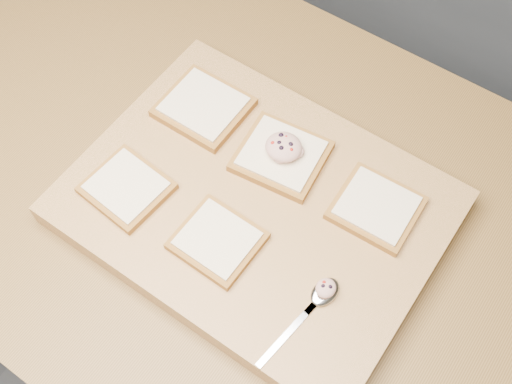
% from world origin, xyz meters
% --- Properties ---
extents(ground, '(4.00, 4.00, 0.00)m').
position_xyz_m(ground, '(0.00, 0.00, 0.00)').
color(ground, '#515459').
rests_on(ground, ground).
extents(island_counter, '(2.00, 0.80, 0.90)m').
position_xyz_m(island_counter, '(0.00, 0.00, 0.45)').
color(island_counter, slate).
rests_on(island_counter, ground).
extents(cutting_board, '(0.52, 0.40, 0.04)m').
position_xyz_m(cutting_board, '(0.00, -0.02, 0.92)').
color(cutting_board, tan).
rests_on(cutting_board, island_counter).
extents(bread_far_left, '(0.13, 0.12, 0.02)m').
position_xyz_m(bread_far_left, '(-0.16, 0.07, 0.95)').
color(bread_far_left, '#955D26').
rests_on(bread_far_left, cutting_board).
extents(bread_far_center, '(0.14, 0.13, 0.02)m').
position_xyz_m(bread_far_center, '(-0.01, 0.06, 0.95)').
color(bread_far_center, '#955D26').
rests_on(bread_far_center, cutting_board).
extents(bread_far_right, '(0.12, 0.11, 0.02)m').
position_xyz_m(bread_far_right, '(0.15, 0.07, 0.95)').
color(bread_far_right, '#955D26').
rests_on(bread_far_right, cutting_board).
extents(bread_near_left, '(0.12, 0.11, 0.02)m').
position_xyz_m(bread_near_left, '(-0.16, -0.11, 0.95)').
color(bread_near_left, '#955D26').
rests_on(bread_near_left, cutting_board).
extents(bread_near_center, '(0.11, 0.10, 0.02)m').
position_xyz_m(bread_near_center, '(-0.00, -0.11, 0.95)').
color(bread_near_center, '#955D26').
rests_on(bread_near_center, cutting_board).
extents(tuna_salad_dollop, '(0.06, 0.05, 0.03)m').
position_xyz_m(tuna_salad_dollop, '(-0.00, 0.06, 0.97)').
color(tuna_salad_dollop, '#D59F88').
rests_on(tuna_salad_dollop, bread_far_center).
extents(spoon, '(0.04, 0.16, 0.01)m').
position_xyz_m(spoon, '(0.16, -0.10, 0.95)').
color(spoon, silver).
rests_on(spoon, cutting_board).
extents(spoon_salad, '(0.03, 0.03, 0.02)m').
position_xyz_m(spoon_salad, '(0.16, -0.08, 0.96)').
color(spoon_salad, '#D59F88').
rests_on(spoon_salad, spoon).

